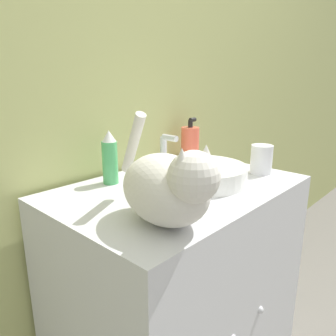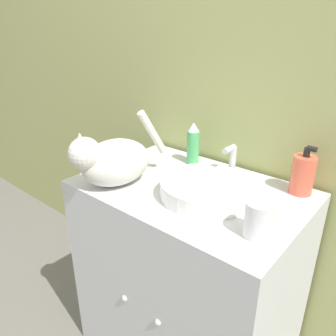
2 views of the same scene
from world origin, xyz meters
The scene contains 8 objects.
wall_back centered at (0.00, 0.58, 1.25)m, with size 6.00×0.05×2.50m.
vanity_cabinet centered at (0.00, 0.27, 0.41)m, with size 0.79×0.55×0.81m.
sink_basin centered at (0.08, 0.25, 0.84)m, with size 0.30×0.30×0.06m.
faucet centered at (0.08, 0.41, 0.87)m, with size 0.14×0.08×0.14m.
cat centered at (-0.23, 0.11, 0.90)m, with size 0.23×0.38×0.25m.
soap_bottle centered at (0.31, 0.48, 0.88)m, with size 0.08×0.08×0.17m.
spray_bottle centered at (-0.13, 0.45, 0.89)m, with size 0.05×0.05×0.17m.
cup centered at (0.31, 0.15, 0.86)m, with size 0.08×0.08×0.10m.
Camera 2 is at (0.61, -0.57, 1.34)m, focal length 35.00 mm.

